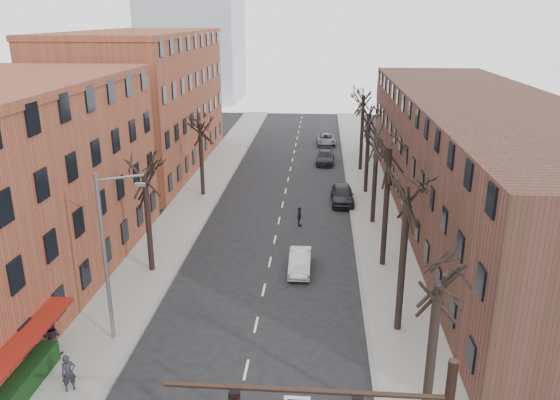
% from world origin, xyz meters
% --- Properties ---
extents(sidewalk_left, '(4.00, 90.00, 0.15)m').
position_xyz_m(sidewalk_left, '(-8.00, 35.00, 0.07)').
color(sidewalk_left, gray).
rests_on(sidewalk_left, ground).
extents(sidewalk_right, '(4.00, 90.00, 0.15)m').
position_xyz_m(sidewalk_right, '(8.00, 35.00, 0.07)').
color(sidewalk_right, gray).
rests_on(sidewalk_right, ground).
extents(building_left_far, '(12.00, 28.00, 14.00)m').
position_xyz_m(building_left_far, '(-16.00, 44.00, 7.00)').
color(building_left_far, brown).
rests_on(building_left_far, ground).
extents(building_right, '(12.00, 50.00, 10.00)m').
position_xyz_m(building_right, '(16.00, 30.00, 5.00)').
color(building_right, '#4C2A23').
rests_on(building_right, ground).
extents(awning_left, '(1.20, 7.00, 0.15)m').
position_xyz_m(awning_left, '(-9.40, 6.00, 0.00)').
color(awning_left, maroon).
rests_on(awning_left, ground).
extents(hedge, '(0.80, 6.00, 1.00)m').
position_xyz_m(hedge, '(-9.50, 5.00, 0.65)').
color(hedge, '#133512').
rests_on(hedge, sidewalk_left).
extents(tree_right_b, '(5.20, 5.20, 10.80)m').
position_xyz_m(tree_right_b, '(7.60, 12.00, 0.00)').
color(tree_right_b, black).
rests_on(tree_right_b, ground).
extents(tree_right_c, '(5.20, 5.20, 11.60)m').
position_xyz_m(tree_right_c, '(7.60, 20.00, 0.00)').
color(tree_right_c, black).
rests_on(tree_right_c, ground).
extents(tree_right_d, '(5.20, 5.20, 10.00)m').
position_xyz_m(tree_right_d, '(7.60, 28.00, 0.00)').
color(tree_right_d, black).
rests_on(tree_right_d, ground).
extents(tree_right_e, '(5.20, 5.20, 10.80)m').
position_xyz_m(tree_right_e, '(7.60, 36.00, 0.00)').
color(tree_right_e, black).
rests_on(tree_right_e, ground).
extents(tree_right_f, '(5.20, 5.20, 11.60)m').
position_xyz_m(tree_right_f, '(7.60, 44.00, 0.00)').
color(tree_right_f, black).
rests_on(tree_right_f, ground).
extents(tree_left_a, '(5.20, 5.20, 9.50)m').
position_xyz_m(tree_left_a, '(-7.60, 18.00, 0.00)').
color(tree_left_a, black).
rests_on(tree_left_a, ground).
extents(tree_left_b, '(5.20, 5.20, 9.50)m').
position_xyz_m(tree_left_b, '(-7.60, 34.00, 0.00)').
color(tree_left_b, black).
rests_on(tree_left_b, ground).
extents(streetlight, '(2.45, 0.22, 9.03)m').
position_xyz_m(streetlight, '(-7.03, 10.00, 5.01)').
color(streetlight, slate).
rests_on(streetlight, ground).
extents(silver_sedan, '(1.41, 4.01, 1.32)m').
position_xyz_m(silver_sedan, '(2.10, 18.80, 0.66)').
color(silver_sedan, '#B1B3B8').
rests_on(silver_sedan, ground).
extents(parked_car_near, '(2.11, 4.95, 1.67)m').
position_xyz_m(parked_car_near, '(5.30, 32.83, 0.83)').
color(parked_car_near, black).
rests_on(parked_car_near, ground).
extents(parked_car_mid, '(2.19, 4.95, 1.41)m').
position_xyz_m(parked_car_mid, '(3.80, 46.77, 0.71)').
color(parked_car_mid, black).
rests_on(parked_car_mid, ground).
extents(parked_car_far, '(2.53, 5.09, 1.39)m').
position_xyz_m(parked_car_far, '(3.91, 56.28, 0.69)').
color(parked_car_far, slate).
rests_on(parked_car_far, ground).
extents(pedestrian_a, '(0.75, 0.72, 1.74)m').
position_xyz_m(pedestrian_a, '(-7.58, 5.77, 1.02)').
color(pedestrian_a, '#22222A').
rests_on(pedestrian_a, sidewalk_left).
extents(pedestrian_b, '(0.93, 0.73, 1.88)m').
position_xyz_m(pedestrian_b, '(-9.60, 8.37, 1.09)').
color(pedestrian_b, black).
rests_on(pedestrian_b, sidewalk_left).
extents(pedestrian_crossing, '(0.43, 0.95, 1.59)m').
position_xyz_m(pedestrian_crossing, '(1.71, 26.91, 0.80)').
color(pedestrian_crossing, black).
rests_on(pedestrian_crossing, ground).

